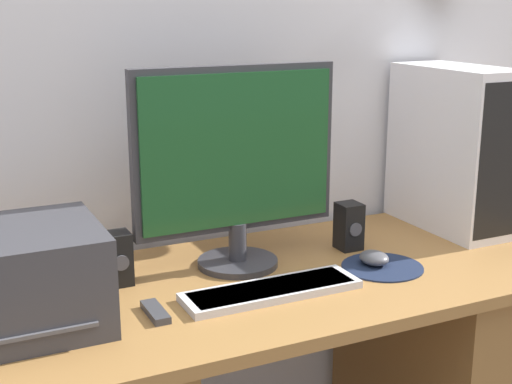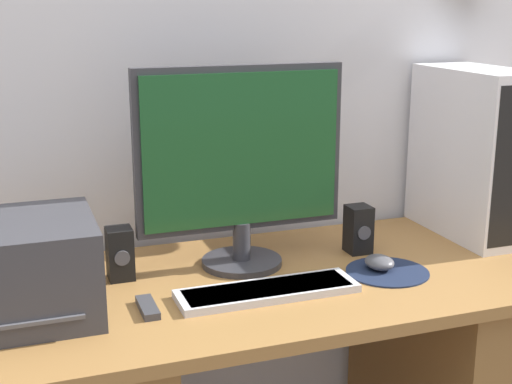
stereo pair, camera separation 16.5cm
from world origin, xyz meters
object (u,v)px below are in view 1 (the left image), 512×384
at_px(computer_tower, 455,148).
at_px(printer, 29,278).
at_px(remote_control, 155,312).
at_px(speaker_right, 349,226).
at_px(mouse, 374,258).
at_px(speaker_left, 118,259).
at_px(monitor, 236,160).
at_px(keyboard, 271,290).

distance_m(computer_tower, printer, 1.25).
bearing_deg(computer_tower, remote_control, -167.05).
bearing_deg(computer_tower, speaker_right, -173.62).
xyz_separation_m(mouse, speaker_left, (-0.61, 0.16, 0.04)).
height_order(printer, speaker_right, printer).
height_order(monitor, speaker_right, monitor).
bearing_deg(printer, speaker_right, 7.71).
height_order(speaker_left, remote_control, speaker_left).
bearing_deg(printer, monitor, 14.00).
distance_m(speaker_right, remote_control, 0.63).
xyz_separation_m(monitor, speaker_left, (-0.30, 0.01, -0.21)).
distance_m(keyboard, mouse, 0.32).
bearing_deg(monitor, speaker_right, -2.85).
bearing_deg(computer_tower, speaker_left, -178.87).
xyz_separation_m(computer_tower, remote_control, (-0.99, -0.23, -0.23)).
relative_size(computer_tower, remote_control, 4.23).
xyz_separation_m(keyboard, speaker_right, (0.33, 0.19, 0.05)).
height_order(monitor, mouse, monitor).
xyz_separation_m(speaker_right, remote_control, (-0.60, -0.18, -0.06)).
relative_size(printer, speaker_right, 2.45).
bearing_deg(speaker_right, keyboard, -150.07).
relative_size(monitor, speaker_left, 4.13).
bearing_deg(speaker_left, computer_tower, 1.13).
height_order(monitor, remote_control, monitor).
xyz_separation_m(mouse, printer, (-0.83, 0.02, 0.08)).
distance_m(monitor, remote_control, 0.44).
relative_size(mouse, speaker_right, 0.66).
relative_size(mouse, computer_tower, 0.18).
height_order(keyboard, computer_tower, computer_tower).
bearing_deg(mouse, printer, 178.36).
relative_size(printer, speaker_left, 2.45).
bearing_deg(speaker_left, speaker_right, -2.10).
xyz_separation_m(printer, remote_control, (0.24, -0.07, -0.10)).
relative_size(computer_tower, speaker_right, 3.70).
xyz_separation_m(speaker_left, speaker_right, (0.63, -0.02, 0.00)).
bearing_deg(speaker_right, printer, -172.29).
bearing_deg(speaker_left, mouse, -14.70).
distance_m(computer_tower, speaker_left, 1.03).
bearing_deg(keyboard, printer, 171.81).
xyz_separation_m(speaker_left, remote_control, (0.02, -0.21, -0.06)).
bearing_deg(mouse, speaker_left, 165.30).
relative_size(keyboard, speaker_right, 3.28).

